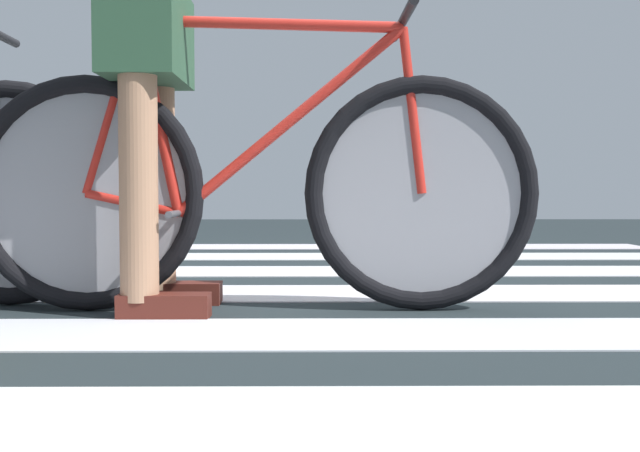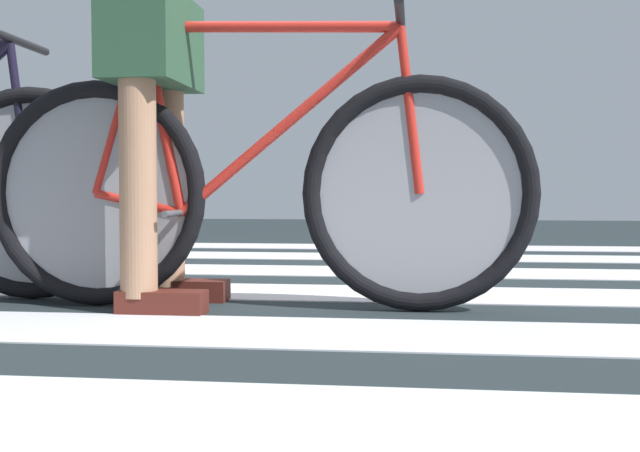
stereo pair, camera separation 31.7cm
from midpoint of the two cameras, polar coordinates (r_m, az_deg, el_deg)
name	(u,v)px [view 2 (the right image)]	position (r m, az deg, el deg)	size (l,w,h in m)	color
ground	(234,291)	(2.89, -3.30, -4.88)	(18.00, 14.00, 0.02)	#212A2D
crosswalk_markings	(254,280)	(3.17, -2.09, -4.00)	(5.45, 4.25, 0.00)	silver
bicycle_1_of_2	(252,185)	(2.38, -1.27, 3.06)	(1.74, 0.52, 0.93)	black
cyclist_1_of_2	(155,107)	(2.46, -8.54, 8.73)	(0.31, 0.41, 0.97)	#A87A5B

